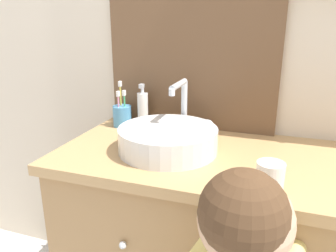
{
  "coord_description": "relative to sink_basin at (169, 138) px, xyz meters",
  "views": [
    {
      "loc": [
        0.15,
        -0.68,
        1.22
      ],
      "look_at": [
        -0.18,
        0.28,
        0.89
      ],
      "focal_mm": 35.0,
      "sensor_mm": 36.0,
      "label": 1
    }
  ],
  "objects": [
    {
      "name": "drinking_cup",
      "position": [
        0.34,
        -0.18,
        -0.01
      ],
      "size": [
        0.07,
        0.07,
        0.08
      ],
      "primitive_type": "cylinder",
      "color": "silver",
      "rests_on": "vanity_counter"
    },
    {
      "name": "sink_basin",
      "position": [
        0.0,
        0.0,
        0.0
      ],
      "size": [
        0.34,
        0.39,
        0.22
      ],
      "color": "silver",
      "rests_on": "vanity_counter"
    },
    {
      "name": "wall_back",
      "position": [
        0.21,
        0.31,
        0.45
      ],
      "size": [
        3.2,
        0.18,
        2.5
      ],
      "color": "beige",
      "rests_on": "ground_plane"
    },
    {
      "name": "toothbrush_holder",
      "position": [
        -0.27,
        0.19,
        0.0
      ],
      "size": [
        0.08,
        0.08,
        0.19
      ],
      "color": "#4C93C6",
      "rests_on": "vanity_counter"
    },
    {
      "name": "soap_dispenser",
      "position": [
        -0.19,
        0.22,
        0.03
      ],
      "size": [
        0.04,
        0.04,
        0.18
      ],
      "color": "white",
      "rests_on": "vanity_counter"
    }
  ]
}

